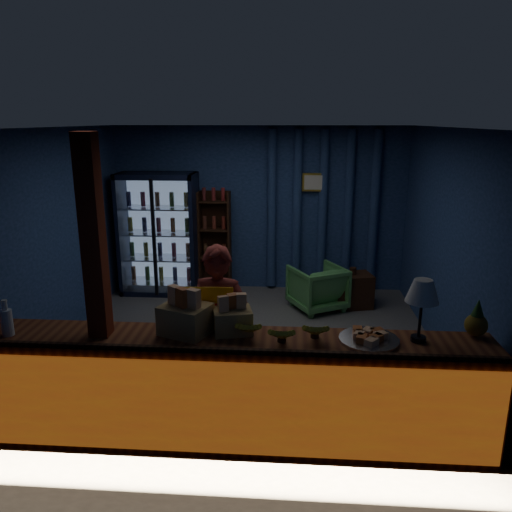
{
  "coord_description": "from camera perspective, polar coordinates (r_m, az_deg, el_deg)",
  "views": [
    {
      "loc": [
        0.52,
        -5.64,
        2.69
      ],
      "look_at": [
        0.12,
        -0.2,
        1.19
      ],
      "focal_mm": 35.0,
      "sensor_mm": 36.0,
      "label": 1
    }
  ],
  "objects": [
    {
      "name": "ground",
      "position": [
        6.27,
        -1.0,
        -10.01
      ],
      "size": [
        4.6,
        4.6,
        0.0
      ],
      "primitive_type": "plane",
      "color": "#515154",
      "rests_on": "ground"
    },
    {
      "name": "room_walls",
      "position": [
        5.78,
        -1.07,
        4.2
      ],
      "size": [
        4.6,
        4.6,
        4.6
      ],
      "color": "navy",
      "rests_on": "ground"
    },
    {
      "name": "counter",
      "position": [
        4.37,
        -3.35,
        -15.05
      ],
      "size": [
        4.4,
        0.57,
        0.99
      ],
      "color": "brown",
      "rests_on": "ground"
    },
    {
      "name": "support_post",
      "position": [
        4.29,
        -17.6,
        -4.25
      ],
      "size": [
        0.16,
        0.16,
        2.6
      ],
      "primitive_type": "cube",
      "color": "maroon",
      "rests_on": "ground"
    },
    {
      "name": "beverage_cooler",
      "position": [
        8.03,
        -10.87,
        2.48
      ],
      "size": [
        1.2,
        0.62,
        1.9
      ],
      "color": "black",
      "rests_on": "ground"
    },
    {
      "name": "bottle_shelf",
      "position": [
        8.02,
        -4.69,
        1.67
      ],
      "size": [
        0.5,
        0.28,
        1.6
      ],
      "color": "#381F12",
      "rests_on": "ground"
    },
    {
      "name": "curtain_folds",
      "position": [
        7.92,
        7.62,
        5.14
      ],
      "size": [
        1.74,
        0.14,
        2.5
      ],
      "color": "navy",
      "rests_on": "room_walls"
    },
    {
      "name": "framed_picture",
      "position": [
        7.8,
        6.64,
        8.37
      ],
      "size": [
        0.36,
        0.04,
        0.28
      ],
      "color": "gold",
      "rests_on": "room_walls"
    },
    {
      "name": "shopkeeper",
      "position": [
        4.72,
        -4.27,
        -8.32
      ],
      "size": [
        0.62,
        0.44,
        1.59
      ],
      "primitive_type": "imported",
      "rotation": [
        0.0,
        0.0,
        -0.11
      ],
      "color": "maroon",
      "rests_on": "ground"
    },
    {
      "name": "green_chair",
      "position": [
        7.31,
        7.04,
        -3.61
      ],
      "size": [
        0.95,
        0.96,
        0.65
      ],
      "primitive_type": "imported",
      "rotation": [
        0.0,
        0.0,
        3.64
      ],
      "color": "#50A051",
      "rests_on": "ground"
    },
    {
      "name": "side_table",
      "position": [
        7.5,
        10.9,
        -3.86
      ],
      "size": [
        0.63,
        0.52,
        0.6
      ],
      "color": "#381F12",
      "rests_on": "ground"
    },
    {
      "name": "yellow_sign",
      "position": [
        4.32,
        -5.58,
        -5.9
      ],
      "size": [
        0.45,
        0.1,
        0.35
      ],
      "color": "#E09E0B",
      "rests_on": "counter"
    },
    {
      "name": "snack_box_left",
      "position": [
        4.23,
        -8.05,
        -6.92
      ],
      "size": [
        0.47,
        0.43,
        0.41
      ],
      "color": "tan",
      "rests_on": "counter"
    },
    {
      "name": "snack_box_centre",
      "position": [
        4.22,
        -2.7,
        -7.21
      ],
      "size": [
        0.37,
        0.32,
        0.33
      ],
      "color": "tan",
      "rests_on": "counter"
    },
    {
      "name": "pastry_tray",
      "position": [
        4.19,
        12.79,
        -9.14
      ],
      "size": [
        0.49,
        0.49,
        0.08
      ],
      "color": "silver",
      "rests_on": "counter"
    },
    {
      "name": "banana_bunches",
      "position": [
        4.08,
        2.98,
        -8.51
      ],
      "size": [
        0.78,
        0.3,
        0.17
      ],
      "color": "gold",
      "rests_on": "counter"
    },
    {
      "name": "table_lamp",
      "position": [
        4.16,
        18.49,
        -4.08
      ],
      "size": [
        0.27,
        0.27,
        0.52
      ],
      "color": "black",
      "rests_on": "counter"
    },
    {
      "name": "pineapple",
      "position": [
        4.51,
        23.89,
        -6.87
      ],
      "size": [
        0.18,
        0.18,
        0.32
      ],
      "color": "#976A1B",
      "rests_on": "counter"
    }
  ]
}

